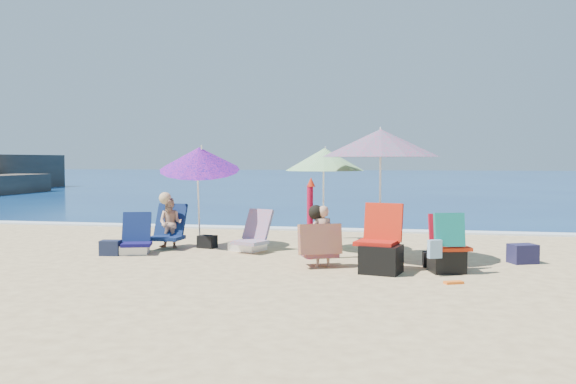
% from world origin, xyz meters
% --- Properties ---
extents(ground, '(120.00, 120.00, 0.00)m').
position_xyz_m(ground, '(0.00, 0.00, 0.00)').
color(ground, '#D8BC84').
rests_on(ground, ground).
extents(sea, '(120.00, 80.00, 0.12)m').
position_xyz_m(sea, '(0.00, 45.00, -0.05)').
color(sea, navy).
rests_on(sea, ground).
extents(foam, '(120.00, 0.50, 0.04)m').
position_xyz_m(foam, '(0.00, 5.10, 0.02)').
color(foam, white).
rests_on(foam, ground).
extents(umbrella_turquoise, '(2.02, 2.02, 2.17)m').
position_xyz_m(umbrella_turquoise, '(1.22, 0.96, 1.91)').
color(umbrella_turquoise, silver).
rests_on(umbrella_turquoise, ground).
extents(umbrella_striped, '(1.74, 1.74, 1.88)m').
position_xyz_m(umbrella_striped, '(0.19, 1.94, 1.64)').
color(umbrella_striped, white).
rests_on(umbrella_striped, ground).
extents(umbrella_blue, '(1.80, 1.85, 2.02)m').
position_xyz_m(umbrella_blue, '(-2.13, 1.81, 1.66)').
color(umbrella_blue, white).
rests_on(umbrella_blue, ground).
extents(furled_umbrella, '(0.14, 0.14, 1.35)m').
position_xyz_m(furled_umbrella, '(0.09, 0.91, 0.74)').
color(furled_umbrella, maroon).
rests_on(furled_umbrella, ground).
extents(chair_navy, '(0.70, 0.76, 0.71)m').
position_xyz_m(chair_navy, '(-3.01, 0.92, 0.19)').
color(chair_navy, '#100D49').
rests_on(chair_navy, ground).
extents(chair_rainbow, '(0.80, 0.93, 0.74)m').
position_xyz_m(chair_rainbow, '(-1.11, 1.63, 0.20)').
color(chair_rainbow, '#EC5356').
rests_on(chair_rainbow, ground).
extents(camp_chair_left, '(0.73, 0.73, 1.00)m').
position_xyz_m(camp_chair_left, '(1.29, -0.11, 0.30)').
color(camp_chair_left, red).
rests_on(camp_chair_left, ground).
extents(camp_chair_right, '(0.65, 0.75, 0.89)m').
position_xyz_m(camp_chair_right, '(2.23, 0.06, 0.32)').
color(camp_chair_right, '#B8270D').
rests_on(camp_chair_right, ground).
extents(person_center, '(0.71, 0.71, 0.95)m').
position_xyz_m(person_center, '(0.37, 0.17, 0.46)').
color(person_center, tan).
rests_on(person_center, ground).
extents(person_left, '(0.60, 0.72, 1.04)m').
position_xyz_m(person_left, '(-2.66, 1.67, 0.47)').
color(person_left, tan).
rests_on(person_left, ground).
extents(bag_navy_a, '(0.36, 0.28, 0.26)m').
position_xyz_m(bag_navy_a, '(-3.34, 0.65, 0.13)').
color(bag_navy_a, '#181E35').
rests_on(bag_navy_a, ground).
extents(bag_black_a, '(0.36, 0.30, 0.23)m').
position_xyz_m(bag_black_a, '(-1.99, 1.82, 0.12)').
color(bag_black_a, black).
rests_on(bag_black_a, ground).
extents(bag_tan, '(0.26, 0.19, 0.22)m').
position_xyz_m(bag_tan, '(0.27, 1.31, 0.11)').
color(bag_tan, '#9D7F5A').
rests_on(bag_tan, ground).
extents(bag_navy_b, '(0.49, 0.44, 0.30)m').
position_xyz_m(bag_navy_b, '(3.46, 1.15, 0.15)').
color(bag_navy_b, '#1C1B3B').
rests_on(bag_navy_b, ground).
extents(bag_black_b, '(0.32, 0.23, 0.23)m').
position_xyz_m(bag_black_b, '(2.05, 0.54, 0.11)').
color(bag_black_b, black).
rests_on(bag_black_b, ground).
extents(orange_item, '(0.27, 0.21, 0.03)m').
position_xyz_m(orange_item, '(2.28, -0.75, 0.02)').
color(orange_item, orange).
rests_on(orange_item, ground).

